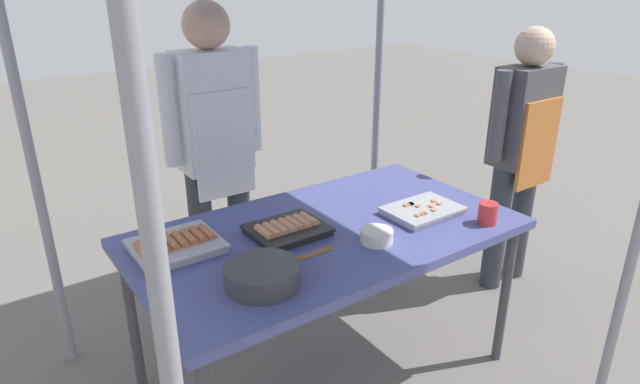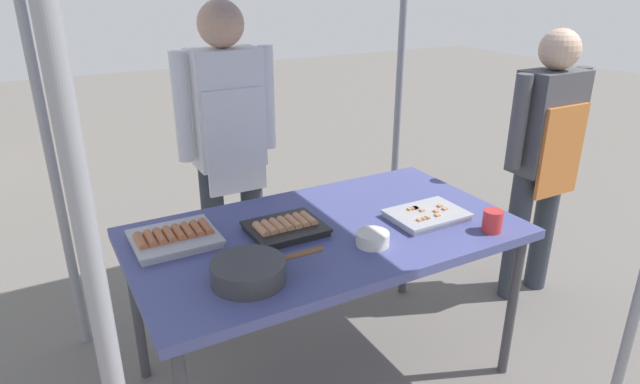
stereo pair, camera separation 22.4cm
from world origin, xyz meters
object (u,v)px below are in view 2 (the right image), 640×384
at_px(tray_grilled_sausages, 175,237).
at_px(drink_cup_near_edge, 493,221).
at_px(tray_meat_skewers, 427,215).
at_px(cooking_wok, 249,271).
at_px(tray_pork_links, 286,228).
at_px(customer_nearby, 544,149).
at_px(stall_table, 326,240).
at_px(condiment_bowl, 373,239).
at_px(vendor_woman, 228,137).

distance_m(tray_grilled_sausages, drink_cup_near_edge, 1.29).
xyz_separation_m(tray_meat_skewers, cooking_wok, (-0.87, -0.11, 0.02)).
bearing_deg(cooking_wok, tray_pork_links, 45.91).
bearing_deg(tray_meat_skewers, drink_cup_near_edge, -55.24).
bearing_deg(drink_cup_near_edge, tray_pork_links, 151.83).
relative_size(drink_cup_near_edge, customer_nearby, 0.06).
bearing_deg(customer_nearby, stall_table, -177.49).
height_order(condiment_bowl, customer_nearby, customer_nearby).
relative_size(tray_grilled_sausages, customer_nearby, 0.22).
height_order(drink_cup_near_edge, vendor_woman, vendor_woman).
relative_size(drink_cup_near_edge, vendor_woman, 0.06).
distance_m(tray_meat_skewers, cooking_wok, 0.88).
xyz_separation_m(drink_cup_near_edge, customer_nearby, (0.78, 0.41, 0.08)).
xyz_separation_m(tray_pork_links, cooking_wok, (-0.27, -0.28, 0.02)).
bearing_deg(stall_table, tray_grilled_sausages, 162.38).
height_order(stall_table, drink_cup_near_edge, drink_cup_near_edge).
bearing_deg(stall_table, vendor_woman, 99.90).
distance_m(tray_grilled_sausages, condiment_bowl, 0.78).
relative_size(tray_pork_links, vendor_woman, 0.19).
distance_m(tray_grilled_sausages, vendor_woman, 0.76).
bearing_deg(condiment_bowl, customer_nearby, 11.90).
distance_m(stall_table, vendor_woman, 0.83).
height_order(stall_table, tray_grilled_sausages, tray_grilled_sausages).
distance_m(drink_cup_near_edge, vendor_woman, 1.34).
distance_m(tray_meat_skewers, tray_pork_links, 0.62).
bearing_deg(cooking_wok, drink_cup_near_edge, -6.63).
bearing_deg(vendor_woman, condiment_bowl, 103.10).
height_order(tray_grilled_sausages, customer_nearby, customer_nearby).
xyz_separation_m(tray_pork_links, drink_cup_near_edge, (0.75, -0.40, 0.02)).
xyz_separation_m(stall_table, tray_meat_skewers, (0.44, -0.12, 0.07)).
bearing_deg(customer_nearby, tray_meat_skewers, -168.96).
xyz_separation_m(tray_grilled_sausages, condiment_bowl, (0.68, -0.39, 0.00)).
xyz_separation_m(tray_meat_skewers, condiment_bowl, (-0.34, -0.09, 0.01)).
bearing_deg(tray_meat_skewers, stall_table, 164.37).
relative_size(condiment_bowl, drink_cup_near_edge, 1.42).
bearing_deg(tray_meat_skewers, condiment_bowl, -165.79).
relative_size(tray_grilled_sausages, condiment_bowl, 2.49).
relative_size(tray_pork_links, condiment_bowl, 2.30).
xyz_separation_m(vendor_woman, customer_nearby, (1.50, -0.71, -0.09)).
height_order(tray_pork_links, condiment_bowl, same).
bearing_deg(customer_nearby, condiment_bowl, -168.10).
height_order(cooking_wok, vendor_woman, vendor_woman).
bearing_deg(tray_meat_skewers, tray_grilled_sausages, 163.23).
distance_m(condiment_bowl, drink_cup_near_edge, 0.52).
height_order(tray_pork_links, vendor_woman, vendor_woman).
bearing_deg(tray_pork_links, condiment_bowl, -46.21).
relative_size(tray_pork_links, drink_cup_near_edge, 3.27).
bearing_deg(drink_cup_near_edge, tray_meat_skewers, 124.76).
bearing_deg(drink_cup_near_edge, tray_grilled_sausages, 155.62).
xyz_separation_m(stall_table, condiment_bowl, (0.09, -0.21, 0.08)).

